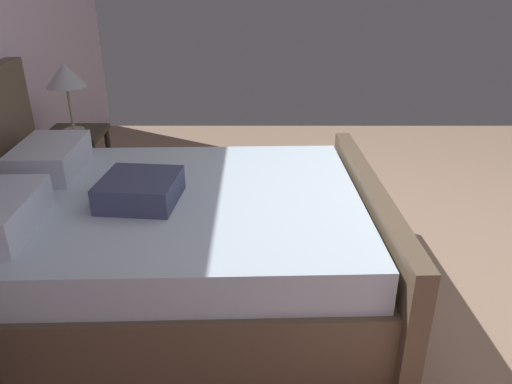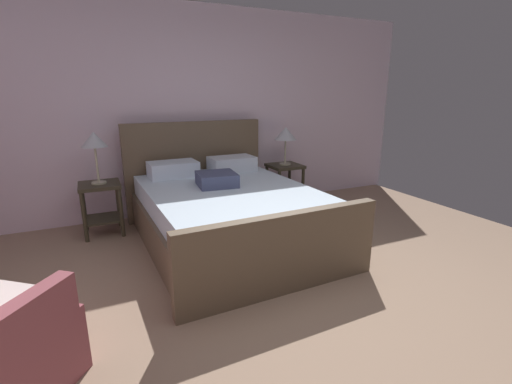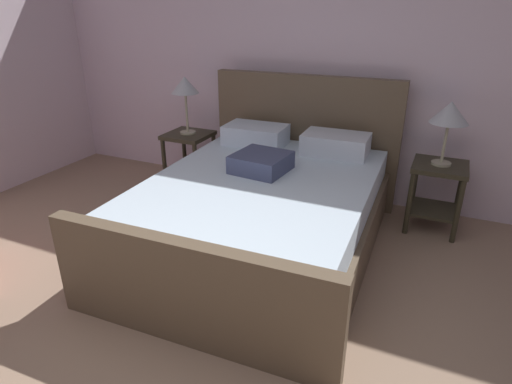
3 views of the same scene
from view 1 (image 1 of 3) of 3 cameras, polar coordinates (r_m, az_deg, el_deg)
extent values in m
cube|color=#9F8068|center=(3.37, 18.22, -8.93)|extent=(6.27, 5.67, 0.02)
cube|color=brown|center=(3.00, -9.05, -7.66)|extent=(1.75, 2.20, 0.40)
cube|color=brown|center=(2.99, 12.73, -4.96)|extent=(1.80, 0.16, 0.68)
cube|color=silver|center=(2.84, -9.47, -2.39)|extent=(1.66, 2.14, 0.22)
cube|color=silver|center=(3.30, -22.73, 3.68)|extent=(0.57, 0.38, 0.18)
cube|color=#404869|center=(2.73, -13.25, 0.28)|extent=(0.44, 0.44, 0.14)
cube|color=#373223|center=(4.16, -20.22, 6.34)|extent=(0.44, 0.44, 0.04)
cube|color=#373223|center=(4.29, -19.44, 1.29)|extent=(0.40, 0.40, 0.02)
cylinder|color=#373223|center=(4.03, -17.91, 1.52)|extent=(0.04, 0.04, 0.56)
cylinder|color=#373223|center=(4.37, -16.52, 3.51)|extent=(0.04, 0.04, 0.56)
cylinder|color=#373223|center=(4.16, -22.90, 1.47)|extent=(0.04, 0.04, 0.56)
cylinder|color=#373223|center=(4.49, -21.18, 3.41)|extent=(0.04, 0.04, 0.56)
cylinder|color=#B7B293|center=(4.15, -20.28, 6.73)|extent=(0.16, 0.16, 0.02)
cylinder|color=#B7B293|center=(4.10, -20.65, 9.06)|extent=(0.02, 0.02, 0.33)
cone|color=silver|center=(4.05, -21.20, 12.52)|extent=(0.30, 0.30, 0.18)
camera|label=2|loc=(3.20, 68.13, 5.71)|focal=25.31mm
camera|label=3|loc=(4.37, 34.79, 21.56)|focal=30.39mm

